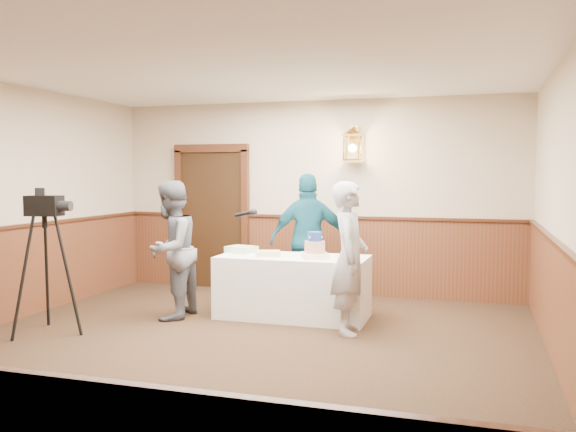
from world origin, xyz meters
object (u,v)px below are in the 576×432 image
tiered_cake (315,248)px  sheet_cake_green (241,249)px  assistant_p (309,240)px  tv_camera_rig (46,272)px  interviewer (171,250)px  baker (350,258)px  sheet_cake_yellow (268,253)px  display_table (293,287)px

tiered_cake → sheet_cake_green: 1.04m
sheet_cake_green → assistant_p: size_ratio=0.20×
tiered_cake → tv_camera_rig: size_ratio=0.26×
interviewer → baker: baker is taller
tiered_cake → assistant_p: 0.84m
sheet_cake_yellow → interviewer: interviewer is taller
assistant_p → display_table: bearing=68.9°
display_table → sheet_cake_green: bearing=169.7°
sheet_cake_green → interviewer: size_ratio=0.21×
interviewer → tv_camera_rig: interviewer is taller
baker → assistant_p: size_ratio=0.95×
tiered_cake → interviewer: size_ratio=0.24×
tv_camera_rig → baker: bearing=10.2°
baker → sheet_cake_green: bearing=60.9°
display_table → baker: baker is taller
tiered_cake → baker: (0.51, -0.44, -0.04)m
baker → assistant_p: assistant_p is taller
display_table → tiered_cake: tiered_cake is taller
tv_camera_rig → sheet_cake_green: bearing=37.9°
sheet_cake_yellow → sheet_cake_green: (-0.42, 0.20, 0.01)m
sheet_cake_yellow → sheet_cake_green: bearing=154.7°
sheet_cake_yellow → tv_camera_rig: bearing=-144.7°
baker → tv_camera_rig: 3.30m
sheet_cake_yellow → interviewer: 1.17m
sheet_cake_green → interviewer: bearing=-138.4°
tiered_cake → tv_camera_rig: tv_camera_rig is taller
display_table → assistant_p: 0.87m
baker → display_table: bearing=51.1°
assistant_p → tv_camera_rig: (-2.35, -2.24, -0.20)m
tiered_cake → sheet_cake_green: size_ratio=1.15×
sheet_cake_yellow → baker: (1.10, -0.44, 0.05)m
sheet_cake_green → display_table: bearing=-10.3°
sheet_cake_yellow → tiered_cake: bearing=-0.6°
assistant_p → tv_camera_rig: size_ratio=1.16×
sheet_cake_green → tv_camera_rig: 2.32m
tv_camera_rig → interviewer: bearing=40.4°
tiered_cake → sheet_cake_green: bearing=168.4°
interviewer → baker: (2.19, -0.05, 0.00)m
sheet_cake_yellow → assistant_p: bearing=69.0°
tiered_cake → tv_camera_rig: (-2.64, -1.44, -0.19)m
sheet_cake_yellow → assistant_p: size_ratio=0.17×
tiered_cake → sheet_cake_yellow: 0.60m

